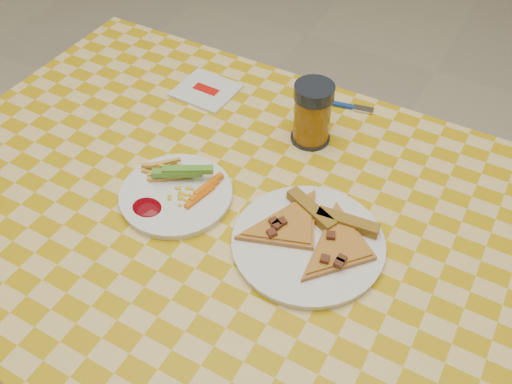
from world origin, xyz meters
TOP-DOWN VIEW (x-y plane):
  - table at (0.00, 0.00)m, footprint 1.28×0.88m
  - plate_left at (-0.12, -0.02)m, footprint 0.25×0.25m
  - plate_right at (0.14, -0.01)m, footprint 0.33×0.33m
  - fries_veggies at (-0.13, -0.01)m, footprint 0.17×0.16m
  - pizza_slices at (0.15, 0.01)m, footprint 0.27×0.25m
  - drink_glass at (0.03, 0.25)m, footprint 0.08×0.08m
  - napkin at (-0.25, 0.28)m, footprint 0.13×0.12m
  - fork at (0.04, 0.38)m, footprint 0.14×0.04m

SIDE VIEW (x-z plane):
  - table at x=0.00m, z-range 0.30..1.06m
  - napkin at x=-0.25m, z-range 0.76..0.76m
  - fork at x=0.04m, z-range 0.76..0.76m
  - plate_left at x=-0.12m, z-range 0.76..0.77m
  - plate_right at x=0.14m, z-range 0.76..0.77m
  - pizza_slices at x=0.15m, z-range 0.76..0.79m
  - fries_veggies at x=-0.13m, z-range 0.76..0.80m
  - drink_glass at x=0.03m, z-range 0.75..0.89m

